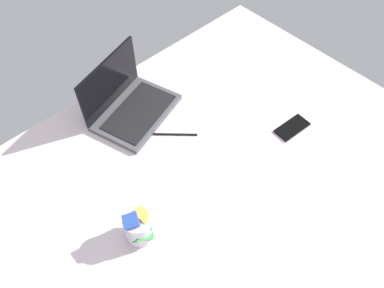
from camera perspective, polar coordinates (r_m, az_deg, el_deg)
The scene contains 5 objects.
bed_mattress at distance 143.27cm, azimuth 2.84°, elevation -9.32°, with size 180.00×140.00×18.00cm, color silver.
laptop at distance 156.66cm, azimuth -9.23°, elevation 5.84°, with size 38.33×31.75×23.00cm.
snack_cup at distance 124.35cm, azimuth -7.71°, elevation -11.88°, with size 10.14×10.73×14.32cm.
cell_phone at distance 156.88cm, azimuth 14.37°, elevation 2.42°, with size 6.80×14.00×0.80cm, color black.
charger_cable at distance 149.95cm, azimuth -2.47°, elevation 1.41°, with size 17.00×0.60×0.60cm, color black.
Camera 1 is at (-50.30, -43.63, 135.85)cm, focal length 36.38 mm.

